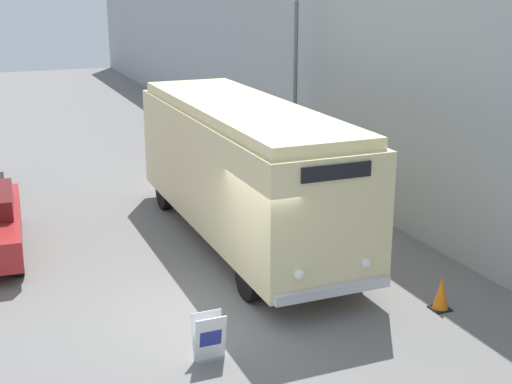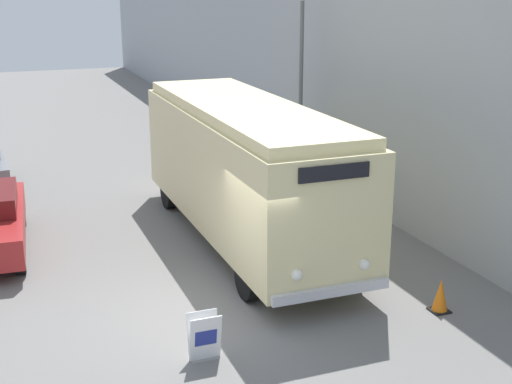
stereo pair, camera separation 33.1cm
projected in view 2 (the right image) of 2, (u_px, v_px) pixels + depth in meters
ground_plane at (215, 312)px, 13.75m from camera, size 80.00×80.00×0.00m
building_wall_right at (294, 73)px, 23.88m from camera, size 0.30×60.00×6.24m
vintage_bus at (245, 166)px, 17.01m from camera, size 2.53×9.28×3.38m
sign_board at (204, 337)px, 11.97m from camera, size 0.54×0.31×0.83m
streetlamp at (301, 60)px, 20.98m from camera, size 0.36×0.36×5.92m
traffic_cone at (440, 296)px, 13.71m from camera, size 0.36×0.36×0.67m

